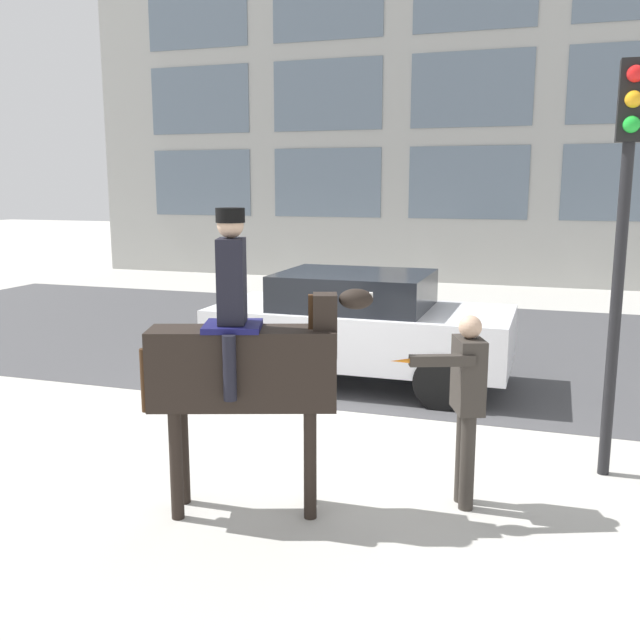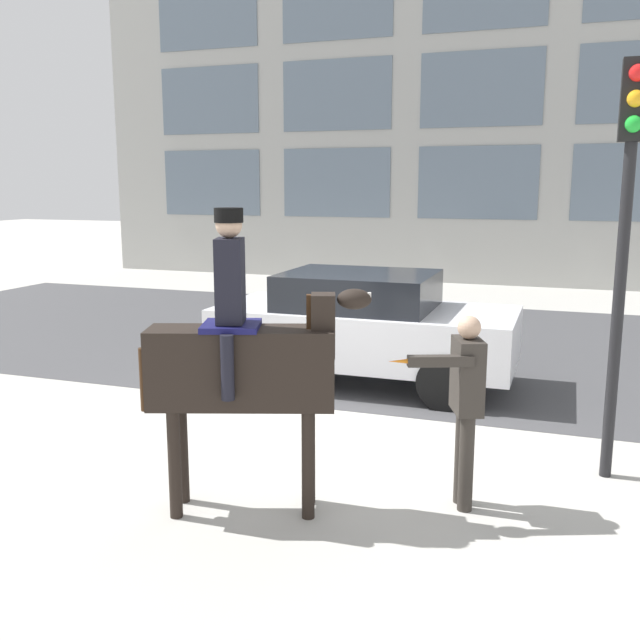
% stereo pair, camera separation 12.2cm
% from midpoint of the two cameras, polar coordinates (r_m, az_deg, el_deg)
% --- Properties ---
extents(ground_plane, '(80.00, 80.00, 0.00)m').
position_cam_midpoint_polar(ground_plane, '(8.63, 0.39, -8.26)').
color(ground_plane, '#B2AFA8').
extents(road_surface, '(23.60, 8.50, 0.01)m').
position_cam_midpoint_polar(road_surface, '(13.07, 6.81, -1.72)').
color(road_surface, '#444447').
rests_on(road_surface, ground_plane).
extents(mounted_horse_lead, '(1.90, 0.92, 2.63)m').
position_cam_midpoint_polar(mounted_horse_lead, '(6.07, -6.50, -3.23)').
color(mounted_horse_lead, black).
rests_on(mounted_horse_lead, ground_plane).
extents(pedestrian_bystander, '(0.78, 0.67, 1.72)m').
position_cam_midpoint_polar(pedestrian_bystander, '(6.33, 11.07, -5.97)').
color(pedestrian_bystander, '#332D28').
rests_on(pedestrian_bystander, ground_plane).
extents(street_car_near_lane, '(4.20, 2.00, 1.59)m').
position_cam_midpoint_polar(street_car_near_lane, '(10.19, 2.85, -0.43)').
color(street_car_near_lane, silver).
rests_on(street_car_near_lane, ground_plane).
extents(traffic_light, '(0.24, 0.29, 3.92)m').
position_cam_midpoint_polar(traffic_light, '(7.18, 22.71, 8.50)').
color(traffic_light, black).
rests_on(traffic_light, ground_plane).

